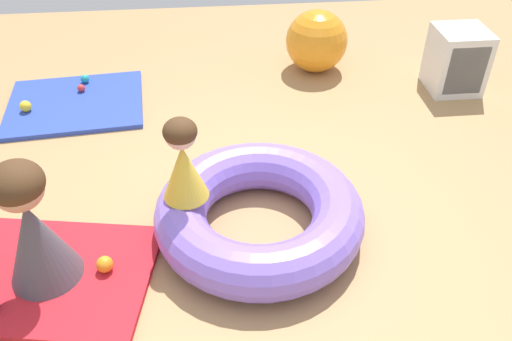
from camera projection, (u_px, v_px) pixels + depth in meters
ground_plane at (237, 238)px, 3.33m from camera, size 8.00×8.00×0.00m
gym_mat_near_left at (76, 103)px, 4.60m from camera, size 1.22×1.06×0.04m
gym_mat_near_right at (49, 276)px, 3.06m from camera, size 1.31×1.06×0.04m
inflatable_cushion at (259, 213)px, 3.28m from camera, size 1.30×1.30×0.32m
child_in_yellow at (183, 160)px, 3.01m from camera, size 0.28×0.28×0.53m
adult_seated at (31, 225)px, 2.81m from camera, size 0.41×0.41×0.79m
play_ball_teal at (85, 79)px, 4.84m from camera, size 0.08×0.08×0.08m
play_ball_yellow at (26, 106)px, 4.43m from camera, size 0.10×0.10×0.10m
play_ball_red at (81, 88)px, 4.71m from camera, size 0.07×0.07×0.07m
play_ball_orange at (105, 264)px, 3.04m from camera, size 0.10×0.10×0.10m
exercise_ball_large at (317, 41)px, 4.98m from camera, size 0.58×0.58×0.58m
storage_cube at (457, 61)px, 4.67m from camera, size 0.44×0.44×0.56m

